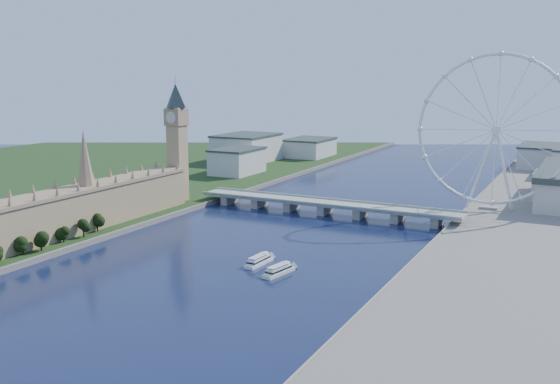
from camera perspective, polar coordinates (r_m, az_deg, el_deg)
The scene contains 8 objects.
ground at distance 268.17m, azimuth -22.70°, elevation -14.49°, with size 2000.00×2000.00×0.00m, color #182544.
parliament_range at distance 462.89m, azimuth -17.20°, elevation -1.24°, with size 24.00×200.00×70.00m.
big_ben at distance 537.73m, azimuth -9.44°, elevation 5.88°, with size 20.02×20.02×110.00m.
westminster_bridge at distance 502.26m, azimuth 4.14°, elevation -1.26°, with size 220.00×22.00×9.50m.
london_eye at distance 514.69m, azimuth 19.16°, elevation 5.33°, with size 113.60×39.12×124.30m.
city_skyline at distance 734.88m, azimuth 14.97°, elevation 3.03°, with size 505.00×280.00×32.00m.
tour_boat_near at distance 370.80m, azimuth -1.94°, elevation -6.63°, with size 6.81×26.81×5.89m, color silver, non-canonical shape.
tour_boat_far at distance 353.15m, azimuth -0.12°, elevation -7.52°, with size 6.69×26.35×5.79m, color silver, non-canonical shape.
Camera 1 is at (190.63, -152.94, 110.40)m, focal length 40.00 mm.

